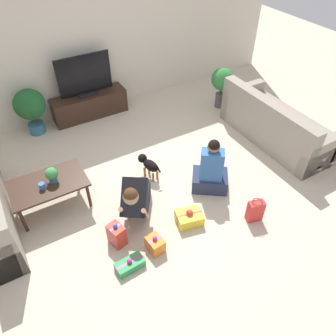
% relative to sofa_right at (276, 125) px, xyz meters
% --- Properties ---
extents(ground_plane, '(16.00, 16.00, 0.00)m').
position_rel_sofa_right_xyz_m(ground_plane, '(-2.40, 0.04, -0.30)').
color(ground_plane, beige).
extents(wall_back, '(8.40, 0.06, 2.60)m').
position_rel_sofa_right_xyz_m(wall_back, '(-2.40, 2.67, 1.00)').
color(wall_back, beige).
rests_on(wall_back, ground_plane).
extents(sofa_right, '(0.90, 2.10, 0.85)m').
position_rel_sofa_right_xyz_m(sofa_right, '(0.00, 0.00, 0.00)').
color(sofa_right, gray).
rests_on(sofa_right, ground_plane).
extents(coffee_table, '(1.01, 0.64, 0.46)m').
position_rel_sofa_right_xyz_m(coffee_table, '(-3.85, 0.38, 0.11)').
color(coffee_table, '#382319').
rests_on(coffee_table, ground_plane).
extents(tv_console, '(1.42, 0.41, 0.46)m').
position_rel_sofa_right_xyz_m(tv_console, '(-2.55, 2.40, -0.07)').
color(tv_console, '#382319').
rests_on(tv_console, ground_plane).
extents(tv, '(1.01, 0.20, 0.77)m').
position_rel_sofa_right_xyz_m(tv, '(-2.55, 2.40, 0.51)').
color(tv, black).
rests_on(tv, tv_console).
extents(potted_plant_corner_right, '(0.43, 0.43, 0.82)m').
position_rel_sofa_right_xyz_m(potted_plant_corner_right, '(-0.15, 1.40, 0.25)').
color(potted_plant_corner_right, '#4C4C51').
rests_on(potted_plant_corner_right, ground_plane).
extents(potted_plant_back_left, '(0.54, 0.54, 0.86)m').
position_rel_sofa_right_xyz_m(potted_plant_back_left, '(-3.61, 2.35, 0.25)').
color(potted_plant_back_left, '#336B84').
rests_on(potted_plant_back_left, ground_plane).
extents(person_kneeling, '(0.69, 0.81, 0.79)m').
position_rel_sofa_right_xyz_m(person_kneeling, '(-2.90, -0.37, 0.05)').
color(person_kneeling, '#23232D').
rests_on(person_kneeling, ground_plane).
extents(person_sitting, '(0.66, 0.63, 0.91)m').
position_rel_sofa_right_xyz_m(person_sitting, '(-1.71, -0.43, 0.02)').
color(person_sitting, '#283351').
rests_on(person_sitting, ground_plane).
extents(dog, '(0.23, 0.47, 0.35)m').
position_rel_sofa_right_xyz_m(dog, '(-2.39, 0.26, -0.06)').
color(dog, black).
rests_on(dog, ground_plane).
extents(gift_box_a, '(0.40, 0.34, 0.23)m').
position_rel_sofa_right_xyz_m(gift_box_a, '(-2.34, -0.84, -0.21)').
color(gift_box_a, yellow).
rests_on(gift_box_a, ground_plane).
extents(gift_box_b, '(0.35, 0.20, 0.16)m').
position_rel_sofa_right_xyz_m(gift_box_b, '(-3.34, -1.07, -0.24)').
color(gift_box_b, '#2D934C').
rests_on(gift_box_b, ground_plane).
extents(gift_box_c, '(0.20, 0.25, 0.25)m').
position_rel_sofa_right_xyz_m(gift_box_c, '(-2.95, -0.99, -0.20)').
color(gift_box_c, orange).
rests_on(gift_box_c, ground_plane).
extents(gift_box_d, '(0.21, 0.25, 0.37)m').
position_rel_sofa_right_xyz_m(gift_box_d, '(-3.32, -0.66, -0.14)').
color(gift_box_d, red).
rests_on(gift_box_d, ground_plane).
extents(gift_bag_a, '(0.24, 0.17, 0.35)m').
position_rel_sofa_right_xyz_m(gift_bag_a, '(-1.55, -1.24, -0.13)').
color(gift_bag_a, red).
rests_on(gift_bag_a, ground_plane).
extents(mug, '(0.12, 0.08, 0.09)m').
position_rel_sofa_right_xyz_m(mug, '(-3.93, 0.31, 0.20)').
color(mug, '#386BAD').
rests_on(mug, coffee_table).
extents(tabletop_plant, '(0.17, 0.17, 0.22)m').
position_rel_sofa_right_xyz_m(tabletop_plant, '(-3.77, 0.37, 0.28)').
color(tabletop_plant, '#336B84').
rests_on(tabletop_plant, coffee_table).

